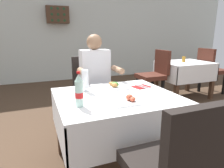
% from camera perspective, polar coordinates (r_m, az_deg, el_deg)
% --- Properties ---
extents(back_wall, '(11.00, 0.12, 2.89)m').
position_cam_1_polar(back_wall, '(5.65, -14.97, 15.69)').
color(back_wall, silver).
rests_on(back_wall, ground).
extents(main_dining_table, '(1.07, 0.91, 0.72)m').
position_cam_1_polar(main_dining_table, '(1.86, 1.14, -8.11)').
color(main_dining_table, white).
rests_on(main_dining_table, ground).
extents(chair_far_diner_seat, '(0.44, 0.50, 0.97)m').
position_cam_1_polar(chair_far_diner_seat, '(2.62, -6.00, -1.45)').
color(chair_far_diner_seat, black).
rests_on(chair_far_diner_seat, ground).
extents(chair_near_camera_side, '(0.44, 0.50, 0.97)m').
position_cam_1_polar(chair_near_camera_side, '(1.22, 17.85, -21.94)').
color(chair_near_camera_side, black).
rests_on(chair_near_camera_side, ground).
extents(seated_diner_far, '(0.50, 0.46, 1.26)m').
position_cam_1_polar(seated_diner_far, '(2.49, -4.54, 1.48)').
color(seated_diner_far, '#282D42').
rests_on(seated_diner_far, ground).
extents(plate_near_camera, '(0.23, 0.23, 0.06)m').
position_cam_1_polar(plate_near_camera, '(1.62, 4.30, -4.72)').
color(plate_near_camera, white).
rests_on(plate_near_camera, main_dining_table).
extents(plate_far_diner, '(0.24, 0.24, 0.06)m').
position_cam_1_polar(plate_far_diner, '(2.04, 0.62, -0.54)').
color(plate_far_diner, white).
rests_on(plate_far_diner, main_dining_table).
extents(beer_glass_left, '(0.07, 0.07, 0.21)m').
position_cam_1_polar(beer_glass_left, '(1.91, -7.77, 1.01)').
color(beer_glass_left, white).
rests_on(beer_glass_left, main_dining_table).
extents(cola_bottle_primary, '(0.06, 0.06, 0.27)m').
position_cam_1_polar(cola_bottle_primary, '(1.51, -9.48, -2.09)').
color(cola_bottle_primary, silver).
rests_on(cola_bottle_primary, main_dining_table).
extents(napkin_cutlery_set, '(0.19, 0.20, 0.01)m').
position_cam_1_polar(napkin_cutlery_set, '(2.09, 8.47, -0.76)').
color(napkin_cutlery_set, maroon).
rests_on(napkin_cutlery_set, main_dining_table).
extents(background_dining_table, '(0.97, 0.76, 0.72)m').
position_cam_1_polar(background_dining_table, '(4.21, 20.09, 3.53)').
color(background_dining_table, white).
rests_on(background_dining_table, ground).
extents(background_chair_left, '(0.50, 0.44, 0.97)m').
position_cam_1_polar(background_chair_left, '(3.78, 12.18, 3.21)').
color(background_chair_left, '#4C2319').
rests_on(background_chair_left, ground).
extents(background_chair_right, '(0.50, 0.44, 0.97)m').
position_cam_1_polar(background_chair_right, '(4.69, 26.52, 4.13)').
color(background_chair_right, '#4C2319').
rests_on(background_chair_right, ground).
extents(background_table_tumbler, '(0.06, 0.06, 0.11)m').
position_cam_1_polar(background_table_tumbler, '(4.16, 20.01, 6.73)').
color(background_table_tumbler, '#C68928').
rests_on(background_table_tumbler, background_dining_table).
extents(wall_bottle_rack, '(0.56, 0.21, 0.42)m').
position_cam_1_polar(wall_bottle_rack, '(5.49, -15.43, 18.71)').
color(wall_bottle_rack, '#472D1E').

